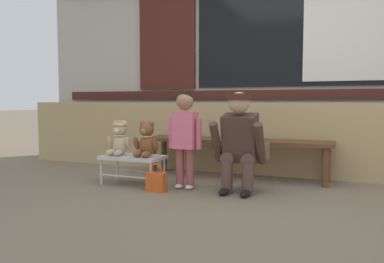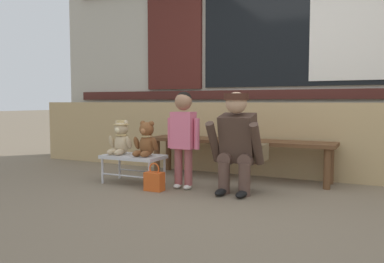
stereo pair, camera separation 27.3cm
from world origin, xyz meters
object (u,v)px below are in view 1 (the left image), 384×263
child_standing (185,129)px  adult_crouching (241,142)px  handbag_on_ground (156,181)px  small_display_bench (133,159)px  teddy_bear_with_hat (120,138)px  wooden_bench_long (236,145)px  teddy_bear_plain (146,140)px

child_standing → adult_crouching: child_standing is taller
handbag_on_ground → adult_crouching: bearing=19.3°
child_standing → handbag_on_ground: bearing=-135.6°
small_display_bench → teddy_bear_with_hat: teddy_bear_with_hat is taller
teddy_bear_with_hat → handbag_on_ground: teddy_bear_with_hat is taller
teddy_bear_with_hat → handbag_on_ground: size_ratio=1.34×
handbag_on_ground → teddy_bear_with_hat: bearing=159.2°
wooden_bench_long → small_display_bench: size_ratio=3.28×
wooden_bench_long → adult_crouching: bearing=-70.6°
teddy_bear_plain → adult_crouching: 0.98m
small_display_bench → adult_crouching: bearing=3.2°
teddy_bear_with_hat → child_standing: (0.75, 0.00, 0.12)m
teddy_bear_plain → adult_crouching: size_ratio=0.38×
wooden_bench_long → adult_crouching: adult_crouching is taller
teddy_bear_with_hat → handbag_on_ground: 0.69m
child_standing → adult_crouching: 0.56m
wooden_bench_long → teddy_bear_plain: (-0.74, -0.73, 0.09)m
wooden_bench_long → child_standing: bearing=-113.1°
teddy_bear_with_hat → teddy_bear_plain: 0.32m
wooden_bench_long → teddy_bear_plain: bearing=-135.3°
teddy_bear_with_hat → child_standing: size_ratio=0.38×
teddy_bear_with_hat → adult_crouching: 1.30m
adult_crouching → teddy_bear_with_hat: bearing=-177.3°
teddy_bear_with_hat → teddy_bear_plain: size_ratio=1.00×
teddy_bear_plain → child_standing: 0.45m
child_standing → handbag_on_ground: child_standing is taller
wooden_bench_long → small_display_bench: 1.17m
wooden_bench_long → handbag_on_ground: (-0.52, -0.94, -0.28)m
small_display_bench → child_standing: child_standing is taller
teddy_bear_with_hat → adult_crouching: size_ratio=0.38×
small_display_bench → child_standing: 0.67m
teddy_bear_plain → handbag_on_ground: teddy_bear_plain is taller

